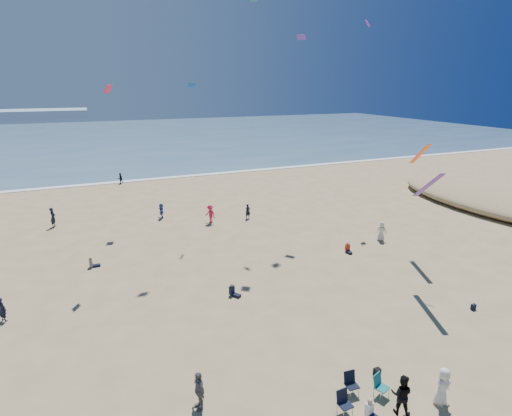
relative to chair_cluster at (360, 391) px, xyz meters
name	(u,v)px	position (x,y,z in m)	size (l,w,h in m)	color
ocean	(114,138)	(-3.27, 95.27, -0.47)	(220.00, 100.00, 0.06)	#476B84
surf_line	(140,180)	(-3.27, 45.27, -0.46)	(220.00, 1.20, 0.08)	white
standing_flyers	(198,261)	(-3.09, 14.52, 0.33)	(32.26, 46.50, 1.87)	black
seated_group	(281,313)	(-0.35, 6.84, -0.08)	(19.77, 26.25, 0.84)	white
chair_cluster	(360,391)	(0.00, 0.00, 0.00)	(2.70, 1.44, 1.00)	black
black_backpack	(377,372)	(1.70, 0.96, -0.31)	(0.30, 0.22, 0.38)	black
navy_bag	(473,307)	(10.69, 3.32, -0.33)	(0.28, 0.18, 0.34)	black
kites_aloft	(330,52)	(6.25, 13.42, 14.36)	(42.48, 43.57, 29.61)	orange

